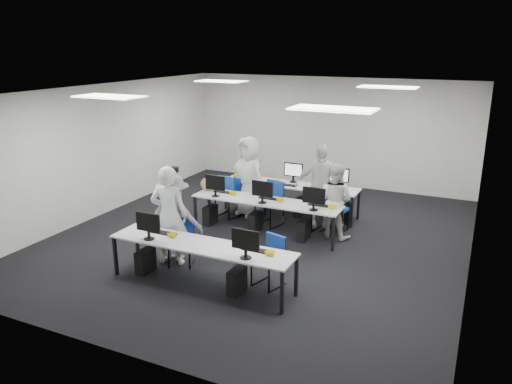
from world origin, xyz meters
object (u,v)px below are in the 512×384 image
at_px(student_1, 335,200).
at_px(chair_2, 229,205).
at_px(student_2, 249,177).
at_px(chair_7, 335,218).
at_px(chair_0, 182,250).
at_px(desk_mid, 266,203).
at_px(chair_4, 325,219).
at_px(chair_6, 274,208).
at_px(desk_front, 201,247).
at_px(photographer, 174,218).
at_px(chair_3, 270,211).
at_px(student_0, 169,215).
at_px(student_3, 320,186).
at_px(chair_5, 231,202).
at_px(chair_1, 269,270).

bearing_deg(student_1, chair_2, 7.67).
bearing_deg(student_2, chair_7, 19.95).
height_order(chair_0, chair_7, chair_7).
bearing_deg(chair_7, desk_mid, -137.23).
xyz_separation_m(chair_4, chair_6, (-1.27, 0.18, 0.01)).
distance_m(desk_front, photographer, 1.22).
bearing_deg(chair_7, chair_3, -158.75).
relative_size(desk_front, student_1, 2.05).
bearing_deg(chair_4, desk_mid, -139.62).
bearing_deg(chair_0, student_0, 169.39).
relative_size(chair_3, student_0, 0.53).
height_order(desk_front, chair_2, chair_2).
height_order(chair_6, photographer, photographer).
bearing_deg(photographer, chair_6, -124.66).
xyz_separation_m(chair_0, photographer, (-0.23, 0.14, 0.54)).
relative_size(chair_2, chair_7, 0.97).
distance_m(desk_front, desk_mid, 2.60).
bearing_deg(chair_7, student_1, -64.64).
relative_size(chair_4, student_0, 0.49).
bearing_deg(chair_4, desk_front, -98.99).
bearing_deg(student_3, student_1, -63.87).
bearing_deg(desk_mid, photographer, -117.68).
bearing_deg(chair_6, student_2, 153.23).
distance_m(chair_5, photographer, 2.68).
xyz_separation_m(chair_1, photographer, (-2.00, 0.24, 0.54)).
relative_size(chair_4, chair_5, 0.91).
bearing_deg(chair_5, photographer, -82.41).
bearing_deg(chair_1, chair_2, 145.51).
bearing_deg(student_2, student_3, 23.87).
bearing_deg(chair_6, desk_mid, -97.56).
height_order(desk_mid, student_2, student_2).
relative_size(student_0, photographer, 1.13).
relative_size(chair_1, chair_2, 0.95).
relative_size(chair_2, chair_5, 0.91).
bearing_deg(photographer, chair_0, 131.13).
height_order(desk_front, chair_5, chair_5).
height_order(chair_2, student_2, student_2).
xyz_separation_m(desk_mid, chair_3, (-0.14, 0.53, -0.38)).
bearing_deg(chair_4, chair_7, 41.86).
bearing_deg(chair_5, student_0, -82.23).
relative_size(chair_1, chair_6, 0.90).
distance_m(chair_2, student_0, 2.80).
relative_size(desk_front, chair_5, 3.25).
bearing_deg(chair_5, chair_0, -77.95).
height_order(chair_5, photographer, photographer).
height_order(chair_5, chair_6, chair_5).
relative_size(desk_mid, photographer, 1.98).
relative_size(chair_2, student_1, 0.57).
bearing_deg(student_3, chair_4, -68.58).
xyz_separation_m(chair_2, chair_6, (1.06, 0.20, 0.01)).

